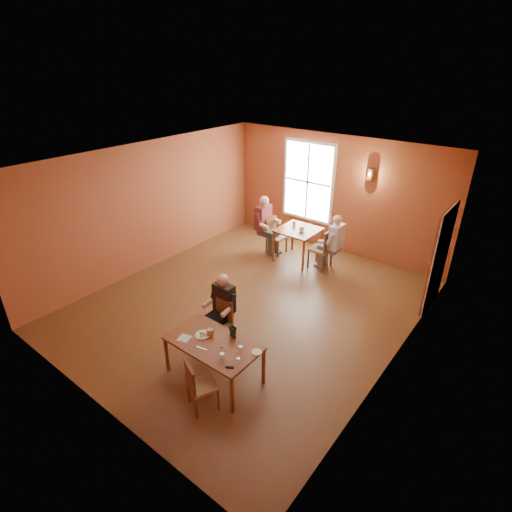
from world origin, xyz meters
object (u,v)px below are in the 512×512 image
Objects in this scene: chair_diner_maroon at (277,236)px; diner_maroon at (276,227)px; main_table at (214,359)px; diner_white at (322,242)px; second_table at (298,245)px; diner_main at (217,316)px; chair_diner_main at (219,324)px; chair_diner_white at (321,248)px; chair_empty at (202,385)px.

diner_maroon is at bearing -90.00° from chair_diner_maroon.
main_table is 1.57× the size of chair_diner_maroon.
diner_white is 1.36m from diner_maroon.
diner_main is at bearing -79.28° from second_table.
chair_diner_maroon reaches higher than main_table.
second_table is at bearing 90.00° from diner_maroon.
chair_diner_main reaches higher than main_table.
chair_diner_white is at bearing 0.00° from second_table.
main_table is 1.56× the size of second_table.
diner_maroon reaches higher than chair_diner_main.
chair_diner_main is 3.69m from diner_white.
diner_white is at bearing -89.64° from diner_main.
chair_diner_main is 1.45m from chair_empty.
diner_main reaches higher than main_table.
second_table is (-1.20, 4.34, 0.07)m from main_table.
chair_empty is 0.89× the size of second_table.
diner_maroon reaches higher than chair_diner_white.
second_table is 0.70× the size of diner_white.
chair_diner_white reaches higher than chair_diner_maroon.
chair_diner_main is 0.20m from diner_main.
second_table is 0.75m from diner_maroon.
second_table is 0.93× the size of chair_diner_white.
chair_diner_maroon is (-1.85, 4.34, 0.12)m from main_table.
chair_diner_white is at bearing 124.66° from chair_empty.
chair_diner_white reaches higher than chair_empty.
chair_diner_main is 3.93m from chair_diner_maroon.
chair_diner_main is 1.01× the size of chair_empty.
chair_diner_main is 0.63× the size of diner_white.
chair_diner_maroon is at bearing 180.00° from second_table.
diner_white reaches higher than chair_diner_main.
diner_white is (-0.02, 3.72, 0.05)m from diner_main.
chair_diner_white is 1.35m from diner_maroon.
main_table is at bearing 23.15° from chair_diner_maroon.
chair_empty is (0.79, -1.18, -0.21)m from diner_main.
main_table is 1.18× the size of diner_main.
diner_main is 3.72m from chair_diner_white.
chair_diner_maroon is at bearing 90.00° from diner_maroon.
diner_maroon is at bearing 90.00° from chair_diner_white.
chair_diner_white is at bearing -89.17° from chair_diner_main.
diner_main is 3.96m from chair_diner_maroon.
chair_diner_main is at bearing 20.17° from chair_diner_maroon.
chair_empty reaches higher than second_table.
diner_white reaches higher than main_table.
diner_main is 1.49× the size of chair_empty.
diner_white is at bearing -89.64° from chair_diner_main.
chair_diner_main is 3.95m from diner_maroon.
diner_main is 1.23× the size of chair_diner_white.
second_table is (-1.50, 4.89, -0.00)m from chair_empty.
chair_diner_maroon reaches higher than second_table.
chair_diner_white is at bearing -89.18° from diner_main.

